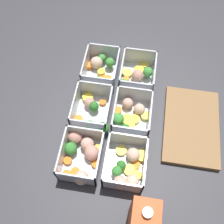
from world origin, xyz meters
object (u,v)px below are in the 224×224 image
object	(u,v)px
container_far_left	(137,76)
container_far_right	(127,166)
juice_carton	(143,218)
container_near_left	(100,68)
container_near_center	(93,112)
container_near_right	(82,154)
container_far_center	(130,115)

from	to	relation	value
container_far_left	container_far_right	xyz separation A→B (m)	(0.34, 0.01, -0.00)
container_far_right	juice_carton	bearing A→B (deg)	21.02
juice_carton	container_near_left	bearing A→B (deg)	-158.04
container_near_left	container_near_center	world-z (taller)	same
container_near_right	container_far_center	distance (m)	0.21
container_far_center	container_near_center	bearing A→B (deg)	-85.93
container_near_right	container_far_right	world-z (taller)	same
container_far_left	container_far_right	bearing A→B (deg)	1.03
container_near_right	container_far_right	size ratio (longest dim) A/B	1.21
container_near_center	container_near_right	size ratio (longest dim) A/B	0.85
container_near_center	juice_carton	xyz separation A→B (m)	(0.31, 0.19, 0.07)
container_near_left	container_far_left	world-z (taller)	same
container_far_left	juice_carton	xyz separation A→B (m)	(0.48, 0.06, 0.07)
container_near_left	juice_carton	xyz separation A→B (m)	(0.50, 0.20, 0.07)
container_near_right	container_near_center	bearing A→B (deg)	178.06
container_far_left	container_far_right	world-z (taller)	same
container_far_center	juice_carton	size ratio (longest dim) A/B	0.75
container_near_center	container_near_right	bearing A→B (deg)	-1.94
container_near_right	juice_carton	bearing A→B (deg)	50.51
container_near_center	container_far_left	world-z (taller)	same
container_far_center	container_far_right	bearing A→B (deg)	3.75
container_near_left	container_near_center	xyz separation A→B (m)	(0.18, 0.01, 0.00)
container_near_left	container_far_right	size ratio (longest dim) A/B	0.97
container_far_right	juice_carton	world-z (taller)	juice_carton
container_far_right	container_far_left	bearing A→B (deg)	-178.97
container_near_center	juice_carton	size ratio (longest dim) A/B	0.79
container_near_right	container_far_left	world-z (taller)	same
container_far_center	container_far_right	xyz separation A→B (m)	(0.18, 0.01, -0.00)
container_near_left	container_far_center	distance (m)	0.22
container_far_center	juice_carton	bearing A→B (deg)	11.88
container_near_right	container_far_left	bearing A→B (deg)	156.90
container_far_left	container_near_left	bearing A→B (deg)	-95.98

